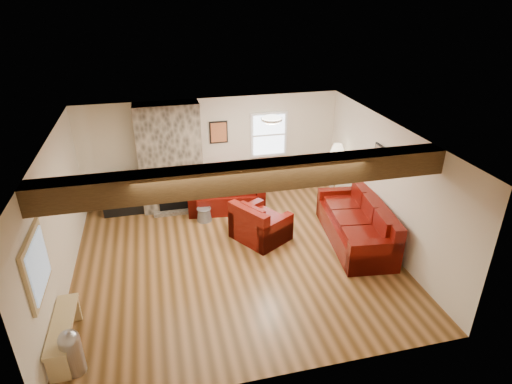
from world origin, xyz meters
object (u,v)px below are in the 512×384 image
television (123,183)px  tv_cabinet (126,202)px  sofa_three (355,221)px  loveseat (226,189)px  armchair_red (261,221)px  floor_lamp (337,153)px  coffee_table (251,222)px

television → tv_cabinet: bearing=0.0°
sofa_three → loveseat: loveseat is taller
armchair_red → floor_lamp: floor_lamp is taller
coffee_table → tv_cabinet: bearing=149.9°
coffee_table → floor_lamp: floor_lamp is taller
sofa_three → coffee_table: bearing=-106.9°
coffee_table → television: size_ratio=1.12×
tv_cabinet → television: television is taller
coffee_table → television: (-2.60, 1.51, 0.51)m
armchair_red → coffee_table: (-0.14, 0.32, -0.19)m
coffee_table → television: 3.05m
coffee_table → floor_lamp: size_ratio=0.60×
sofa_three → armchair_red: bearing=-99.9°
armchair_red → television: television is taller
television → floor_lamp: 4.92m
coffee_table → television: bearing=149.9°
loveseat → tv_cabinet: (-2.29, 0.30, -0.21)m
sofa_three → loveseat: size_ratio=1.36×
loveseat → tv_cabinet: 2.32m
tv_cabinet → television: 0.48m
sofa_three → tv_cabinet: sofa_three is taller
sofa_three → loveseat: bearing=-125.3°
armchair_red → tv_cabinet: 3.30m
television → floor_lamp: bearing=-8.1°
sofa_three → armchair_red: 1.92m
armchair_red → floor_lamp: (2.10, 1.14, 0.87)m
coffee_table → floor_lamp: bearing=20.1°
armchair_red → television: size_ratio=1.28×
armchair_red → floor_lamp: bearing=-93.0°
tv_cabinet → floor_lamp: (4.84, -0.69, 1.03)m
loveseat → floor_lamp: size_ratio=1.17×
coffee_table → sofa_three: bearing=-24.1°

